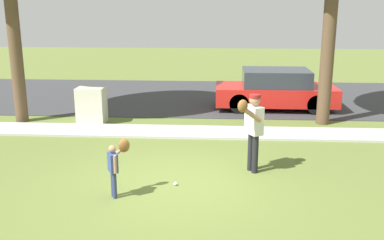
% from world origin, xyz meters
% --- Properties ---
extents(ground_plane, '(48.00, 48.00, 0.00)m').
position_xyz_m(ground_plane, '(0.00, 3.50, 0.00)').
color(ground_plane, olive).
extents(sidewalk_strip, '(36.00, 1.20, 0.06)m').
position_xyz_m(sidewalk_strip, '(0.00, 3.60, 0.03)').
color(sidewalk_strip, '#B2B2AD').
rests_on(sidewalk_strip, ground).
extents(road_surface, '(36.00, 6.80, 0.02)m').
position_xyz_m(road_surface, '(0.00, 8.60, 0.01)').
color(road_surface, '#38383A').
rests_on(road_surface, ground).
extents(person_adult, '(0.60, 0.82, 1.68)m').
position_xyz_m(person_adult, '(1.55, 0.73, 1.05)').
color(person_adult, black).
rests_on(person_adult, ground).
extents(person_child, '(0.41, 0.54, 1.06)m').
position_xyz_m(person_child, '(-1.04, -0.66, 0.68)').
color(person_child, navy).
rests_on(person_child, ground).
extents(baseball, '(0.07, 0.07, 0.07)m').
position_xyz_m(baseball, '(-0.00, -0.11, 0.04)').
color(baseball, white).
rests_on(baseball, ground).
extents(utility_cabinet, '(0.81, 0.66, 1.08)m').
position_xyz_m(utility_cabinet, '(-2.98, 4.53, 0.54)').
color(utility_cabinet, beige).
rests_on(utility_cabinet, ground).
extents(parked_hatchback_red, '(4.00, 1.75, 1.33)m').
position_xyz_m(parked_hatchback_red, '(2.72, 6.71, 0.66)').
color(parked_hatchback_red, red).
rests_on(parked_hatchback_red, road_surface).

